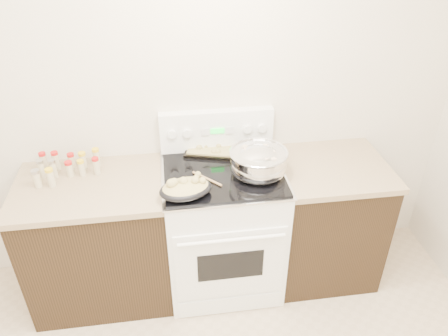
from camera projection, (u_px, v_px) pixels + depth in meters
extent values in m
cube|color=beige|center=(161.00, 92.00, 2.79)|extent=(4.00, 0.05, 2.70)
cube|color=black|center=(101.00, 242.00, 2.94)|extent=(0.90, 0.64, 0.88)
cube|color=brown|center=(90.00, 187.00, 2.69)|extent=(0.93, 0.67, 0.04)
cube|color=black|center=(324.00, 221.00, 3.12)|extent=(0.70, 0.64, 0.88)
cube|color=brown|center=(332.00, 167.00, 2.87)|extent=(0.73, 0.67, 0.04)
cube|color=white|center=(223.00, 230.00, 3.02)|extent=(0.76, 0.66, 0.92)
cube|color=white|center=(230.00, 265.00, 2.74)|extent=(0.70, 0.01, 0.55)
cube|color=black|center=(231.00, 266.00, 2.74)|extent=(0.42, 0.01, 0.22)
cylinder|color=white|center=(232.00, 240.00, 2.58)|extent=(0.65, 0.02, 0.02)
cube|color=white|center=(230.00, 305.00, 2.95)|extent=(0.70, 0.01, 0.14)
cube|color=silver|center=(223.00, 174.00, 2.77)|extent=(0.78, 0.68, 0.01)
cube|color=black|center=(223.00, 172.00, 2.76)|extent=(0.74, 0.64, 0.01)
cube|color=white|center=(217.00, 130.00, 2.92)|extent=(0.76, 0.07, 0.28)
cylinder|color=white|center=(172.00, 134.00, 2.84)|extent=(0.06, 0.02, 0.06)
cylinder|color=white|center=(187.00, 133.00, 2.85)|extent=(0.06, 0.02, 0.06)
cylinder|color=white|center=(247.00, 129.00, 2.90)|extent=(0.06, 0.02, 0.06)
cylinder|color=white|center=(262.00, 128.00, 2.91)|extent=(0.06, 0.02, 0.06)
cube|color=#19E533|center=(217.00, 131.00, 2.88)|extent=(0.09, 0.00, 0.04)
cube|color=silver|center=(205.00, 132.00, 2.87)|extent=(0.05, 0.00, 0.05)
cube|color=silver|center=(229.00, 130.00, 2.89)|extent=(0.05, 0.00, 0.05)
ellipsoid|color=silver|center=(258.00, 164.00, 2.69)|extent=(0.42, 0.42, 0.21)
cylinder|color=silver|center=(258.00, 173.00, 2.73)|extent=(0.19, 0.19, 0.01)
torus|color=silver|center=(259.00, 152.00, 2.65)|extent=(0.36, 0.36, 0.02)
cylinder|color=silver|center=(258.00, 161.00, 2.68)|extent=(0.34, 0.34, 0.12)
cylinder|color=olive|center=(259.00, 154.00, 2.65)|extent=(0.32, 0.32, 0.00)
cube|color=beige|center=(269.00, 149.00, 2.69)|extent=(0.03, 0.03, 0.02)
cube|color=beige|center=(265.00, 147.00, 2.71)|extent=(0.04, 0.04, 0.03)
cube|color=beige|center=(251.00, 155.00, 2.63)|extent=(0.04, 0.04, 0.02)
cube|color=beige|center=(266.00, 160.00, 2.59)|extent=(0.04, 0.04, 0.03)
cube|color=beige|center=(251.00, 152.00, 2.67)|extent=(0.03, 0.03, 0.02)
cube|color=beige|center=(246.00, 151.00, 2.68)|extent=(0.04, 0.04, 0.03)
cube|color=beige|center=(260.00, 158.00, 2.60)|extent=(0.03, 0.03, 0.02)
cube|color=beige|center=(273.00, 153.00, 2.66)|extent=(0.03, 0.03, 0.02)
cube|color=beige|center=(274.00, 160.00, 2.59)|extent=(0.03, 0.03, 0.02)
cube|color=beige|center=(245.00, 148.00, 2.71)|extent=(0.04, 0.04, 0.03)
ellipsoid|color=black|center=(186.00, 189.00, 2.52)|extent=(0.35, 0.28, 0.08)
ellipsoid|color=tan|center=(186.00, 187.00, 2.52)|extent=(0.32, 0.25, 0.06)
sphere|color=tan|center=(183.00, 181.00, 2.51)|extent=(0.05, 0.05, 0.05)
sphere|color=tan|center=(195.00, 181.00, 2.51)|extent=(0.05, 0.05, 0.05)
sphere|color=tan|center=(171.00, 184.00, 2.48)|extent=(0.06, 0.06, 0.06)
sphere|color=tan|center=(174.00, 182.00, 2.50)|extent=(0.05, 0.05, 0.05)
sphere|color=tan|center=(196.00, 178.00, 2.54)|extent=(0.04, 0.04, 0.04)
sphere|color=tan|center=(173.00, 183.00, 2.49)|extent=(0.05, 0.05, 0.05)
sphere|color=tan|center=(202.00, 181.00, 2.52)|extent=(0.04, 0.04, 0.04)
sphere|color=tan|center=(198.00, 174.00, 2.56)|extent=(0.04, 0.04, 0.04)
cube|color=black|center=(213.00, 149.00, 2.97)|extent=(0.41, 0.34, 0.02)
cube|color=tan|center=(213.00, 148.00, 2.96)|extent=(0.37, 0.29, 0.02)
sphere|color=tan|center=(198.00, 146.00, 2.95)|extent=(0.04, 0.04, 0.04)
sphere|color=tan|center=(199.00, 147.00, 2.94)|extent=(0.04, 0.04, 0.04)
sphere|color=tan|center=(196.00, 142.00, 3.00)|extent=(0.04, 0.04, 0.04)
sphere|color=tan|center=(206.00, 146.00, 2.96)|extent=(0.04, 0.04, 0.04)
sphere|color=tan|center=(205.00, 143.00, 2.99)|extent=(0.03, 0.03, 0.03)
sphere|color=tan|center=(218.00, 151.00, 2.90)|extent=(0.04, 0.04, 0.04)
sphere|color=tan|center=(214.00, 152.00, 2.89)|extent=(0.04, 0.04, 0.04)
sphere|color=tan|center=(206.00, 142.00, 3.00)|extent=(0.03, 0.03, 0.03)
sphere|color=tan|center=(230.00, 140.00, 3.02)|extent=(0.04, 0.04, 0.04)
sphere|color=tan|center=(218.00, 146.00, 2.96)|extent=(0.04, 0.04, 0.04)
cylinder|color=tan|center=(207.00, 179.00, 2.67)|extent=(0.17, 0.18, 0.01)
sphere|color=tan|center=(196.00, 187.00, 2.59)|extent=(0.04, 0.04, 0.04)
sphere|color=#92CFDA|center=(277.00, 169.00, 2.71)|extent=(0.09, 0.09, 0.09)
cylinder|color=#92CFDA|center=(278.00, 156.00, 2.79)|extent=(0.09, 0.28, 0.08)
cylinder|color=#BFB28C|center=(44.00, 163.00, 2.78)|extent=(0.04, 0.04, 0.11)
cylinder|color=#B21414|center=(42.00, 154.00, 2.75)|extent=(0.04, 0.04, 0.02)
cylinder|color=#BFB28C|center=(56.00, 162.00, 2.78)|extent=(0.04, 0.04, 0.11)
cylinder|color=#B21414|center=(54.00, 153.00, 2.75)|extent=(0.04, 0.04, 0.02)
cylinder|color=#BFB28C|center=(72.00, 162.00, 2.81)|extent=(0.04, 0.04, 0.09)
cylinder|color=#B21414|center=(70.00, 155.00, 2.78)|extent=(0.04, 0.04, 0.02)
cylinder|color=#BFB28C|center=(83.00, 161.00, 2.81)|extent=(0.04, 0.04, 0.09)
cylinder|color=gold|center=(82.00, 154.00, 2.78)|extent=(0.05, 0.05, 0.02)
cylinder|color=#BFB28C|center=(97.00, 158.00, 2.83)|extent=(0.04, 0.04, 0.11)
cylinder|color=gold|center=(95.00, 150.00, 2.79)|extent=(0.04, 0.04, 0.02)
cylinder|color=#BFB28C|center=(42.00, 170.00, 2.71)|extent=(0.04, 0.04, 0.11)
cylinder|color=#B2B2B7|center=(40.00, 162.00, 2.68)|extent=(0.04, 0.04, 0.02)
cylinder|color=#BFB28C|center=(54.00, 170.00, 2.72)|extent=(0.04, 0.04, 0.11)
cylinder|color=#B2B2B7|center=(51.00, 161.00, 2.68)|extent=(0.05, 0.05, 0.02)
cylinder|color=#BFB28C|center=(70.00, 170.00, 2.73)|extent=(0.04, 0.04, 0.09)
cylinder|color=#B21414|center=(68.00, 163.00, 2.70)|extent=(0.05, 0.05, 0.02)
cylinder|color=#BFB28C|center=(82.00, 169.00, 2.73)|extent=(0.04, 0.04, 0.09)
cylinder|color=gold|center=(80.00, 162.00, 2.70)|extent=(0.04, 0.04, 0.02)
cylinder|color=#BFB28C|center=(97.00, 167.00, 2.74)|extent=(0.04, 0.04, 0.10)
cylinder|color=#B21414|center=(95.00, 159.00, 2.71)|extent=(0.04, 0.04, 0.02)
cylinder|color=#BFB28C|center=(37.00, 180.00, 2.63)|extent=(0.05, 0.05, 0.10)
cylinder|color=#B2B2B7|center=(35.00, 172.00, 2.60)|extent=(0.05, 0.05, 0.02)
cylinder|color=#BFB28C|center=(51.00, 179.00, 2.63)|extent=(0.04, 0.04, 0.11)
cylinder|color=gold|center=(49.00, 170.00, 2.60)|extent=(0.05, 0.05, 0.02)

